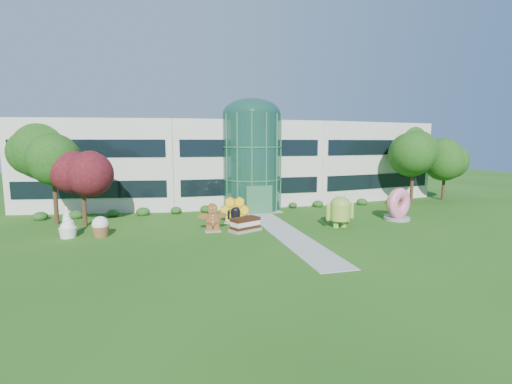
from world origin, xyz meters
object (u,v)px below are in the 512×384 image
object	(u,v)px
android_black	(236,213)
gingerbread	(213,217)
android_green	(340,209)
donut	(398,204)

from	to	relation	value
android_black	gingerbread	distance (m)	3.61
android_green	donut	xyz separation A→B (m)	(6.41, 1.41, -0.04)
android_green	donut	distance (m)	6.56
android_black	donut	xyz separation A→B (m)	(14.39, -2.47, 0.60)
android_green	android_black	bearing A→B (deg)	149.32
android_green	android_black	xyz separation A→B (m)	(-7.98, 3.88, -0.64)
android_black	gingerbread	world-z (taller)	gingerbread
gingerbread	android_black	bearing A→B (deg)	49.22
android_black	donut	world-z (taller)	donut
android_black	donut	distance (m)	14.61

